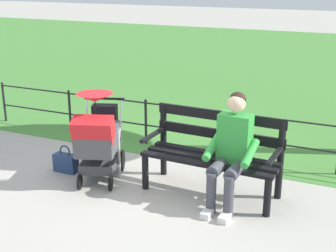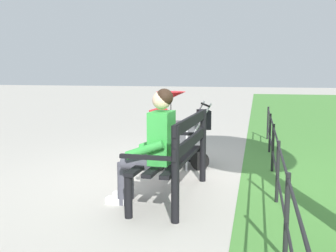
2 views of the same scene
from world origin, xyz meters
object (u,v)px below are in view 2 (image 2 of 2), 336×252
person_on_bench (152,144)px  handbag (185,152)px  stroller (176,129)px  park_bench (177,153)px

person_on_bench → handbag: size_ratio=3.45×
stroller → park_bench: bearing=-167.7°
park_bench → stroller: stroller is taller
stroller → handbag: stroller is taller
person_on_bench → stroller: person_on_bench is taller
person_on_bench → handbag: (2.23, 0.04, -0.55)m
person_on_bench → stroller: (1.67, 0.08, -0.08)m
park_bench → person_on_bench: person_on_bench is taller
stroller → handbag: bearing=-4.2°
park_bench → handbag: (1.95, 0.26, -0.40)m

